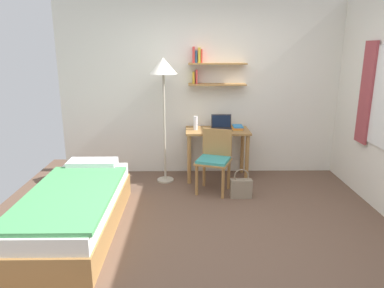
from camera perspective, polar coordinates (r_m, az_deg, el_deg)
The scene contains 10 objects.
ground_plane at distance 3.87m, azimuth 3.71°, elevation -14.24°, with size 5.28×5.28×0.00m, color brown.
wall_back at distance 5.43m, azimuth 2.30°, elevation 8.87°, with size 4.40×0.27×2.60m.
bed at distance 4.04m, azimuth -18.16°, elevation -9.88°, with size 0.87×2.00×0.54m.
desk at distance 5.25m, azimuth 4.06°, elevation 0.67°, with size 0.92×0.54×0.74m.
desk_chair at distance 4.80m, azimuth 3.63°, elevation -2.18°, with size 0.54×0.53×0.84m.
standing_lamp at distance 4.96m, azimuth -4.63°, elevation 11.22°, with size 0.38×0.38×1.78m.
laptop at distance 5.24m, azimuth 4.75°, elevation 2.97°, with size 0.30×0.22×0.21m.
water_bottle at distance 5.18m, azimuth 0.58°, elevation 3.39°, with size 0.06×0.06×0.20m, color silver.
book_stack at distance 5.28m, azimuth 7.26°, elevation 2.68°, with size 0.16×0.23×0.05m.
handbag at distance 4.72m, azimuth 7.87°, elevation -6.95°, with size 0.28×0.12×0.39m.
Camera 1 is at (-0.29, -3.36, 1.90)m, focal length 33.23 mm.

